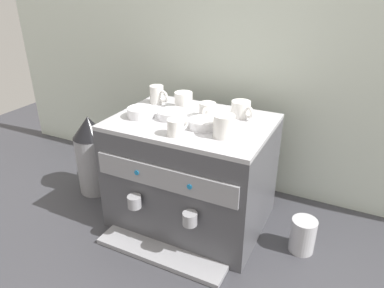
{
  "coord_description": "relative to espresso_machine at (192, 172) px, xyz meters",
  "views": [
    {
      "loc": [
        0.6,
        -1.21,
        1.02
      ],
      "look_at": [
        0.0,
        0.0,
        0.38
      ],
      "focal_mm": 32.89,
      "sensor_mm": 36.0,
      "label": 1
    }
  ],
  "objects": [
    {
      "name": "espresso_machine",
      "position": [
        0.0,
        0.0,
        0.0
      ],
      "size": [
        0.65,
        0.58,
        0.49
      ],
      "color": "#4C4C51",
      "rests_on": "ground_plane"
    },
    {
      "name": "ceramic_cup_2",
      "position": [
        0.18,
        -0.09,
        0.29
      ],
      "size": [
        0.08,
        0.12,
        0.08
      ],
      "color": "white",
      "rests_on": "espresso_machine"
    },
    {
      "name": "ground_plane",
      "position": [
        0.0,
        0.0,
        -0.24
      ],
      "size": [
        4.0,
        4.0,
        0.0
      ],
      "primitive_type": "plane",
      "color": "#38383D"
    },
    {
      "name": "coffee_grinder",
      "position": [
        -0.56,
        -0.01,
        -0.03
      ],
      "size": [
        0.17,
        0.17,
        0.41
      ],
      "color": "#939399",
      "rests_on": "ground_plane"
    },
    {
      "name": "ceramic_cup_0",
      "position": [
        0.04,
        0.05,
        0.28
      ],
      "size": [
        0.07,
        0.1,
        0.06
      ],
      "color": "white",
      "rests_on": "espresso_machine"
    },
    {
      "name": "tiled_backsplash_wall",
      "position": [
        0.0,
        0.41,
        0.23
      ],
      "size": [
        2.8,
        0.03,
        0.95
      ],
      "primitive_type": "cube",
      "color": "silver",
      "rests_on": "ground_plane"
    },
    {
      "name": "ceramic_bowl_1",
      "position": [
        0.07,
        -0.05,
        0.26
      ],
      "size": [
        0.11,
        0.11,
        0.04
      ],
      "color": "white",
      "rests_on": "espresso_machine"
    },
    {
      "name": "ceramic_cup_3",
      "position": [
        -0.09,
        0.11,
        0.28
      ],
      "size": [
        0.11,
        0.09,
        0.08
      ],
      "color": "white",
      "rests_on": "espresso_machine"
    },
    {
      "name": "ceramic_bowl_2",
      "position": [
        -0.21,
        -0.06,
        0.27
      ],
      "size": [
        0.11,
        0.11,
        0.04
      ],
      "color": "white",
      "rests_on": "espresso_machine"
    },
    {
      "name": "ceramic_cup_5",
      "position": [
        -0.24,
        0.12,
        0.29
      ],
      "size": [
        0.1,
        0.06,
        0.08
      ],
      "color": "white",
      "rests_on": "espresso_machine"
    },
    {
      "name": "ceramic_cup_4",
      "position": [
        0.17,
        0.13,
        0.28
      ],
      "size": [
        0.11,
        0.09,
        0.07
      ],
      "color": "white",
      "rests_on": "espresso_machine"
    },
    {
      "name": "ceramic_bowl_0",
      "position": [
        -0.08,
        -0.01,
        0.26
      ],
      "size": [
        0.12,
        0.12,
        0.03
      ],
      "color": "white",
      "rests_on": "espresso_machine"
    },
    {
      "name": "ceramic_cup_1",
      "position": [
        0.01,
        -0.16,
        0.28
      ],
      "size": [
        0.06,
        0.09,
        0.06
      ],
      "color": "white",
      "rests_on": "espresso_machine"
    },
    {
      "name": "milk_pitcher",
      "position": [
        0.5,
        -0.0,
        -0.17
      ],
      "size": [
        0.1,
        0.1,
        0.15
      ],
      "primitive_type": "cylinder",
      "color": "#B7B7BC",
      "rests_on": "ground_plane"
    }
  ]
}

